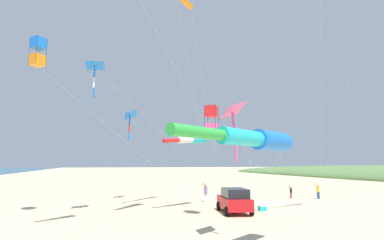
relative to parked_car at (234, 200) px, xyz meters
The scene contains 14 objects.
ground_plane 6.77m from the parked_car, 42.30° to the left, with size 600.00×600.00×0.00m, color #C6B58C.
parked_car is the anchor object (origin of this frame).
cooler_box 2.71m from the parked_car, ahead, with size 0.62×0.42×0.42m.
person_adult_flyer 7.30m from the parked_car, 88.03° to the left, with size 0.62×0.51×1.86m.
person_child_green_jacket 12.95m from the parked_car, 37.37° to the left, with size 0.34×0.43×1.34m.
person_child_grey_jacket 4.15m from the parked_car, 73.70° to the left, with size 0.42×0.45×1.25m.
person_bystander_far 14.10m from the parked_car, 26.70° to the left, with size 0.52×0.59×1.70m.
kite_delta_checkered_midright 10.51m from the parked_car, 114.60° to the right, with size 6.55×7.37×6.88m.
kite_windsock_teal_far_right 6.41m from the parked_car, 123.75° to the left, with size 19.43×4.67×6.30m.
kite_delta_white_trailing 15.02m from the parked_car, 123.04° to the left, with size 6.93×4.93×9.39m.
kite_delta_green_low_center 14.82m from the parked_car, 169.71° to the left, with size 12.87×2.13×11.55m.
kite_box_purple_drifting 18.29m from the parked_car, behind, with size 13.75×1.71×12.88m.
kite_box_striped_overhead 6.56m from the parked_car, 144.19° to the right, with size 3.77×4.95×7.82m.
kite_windsock_blue_topmost 12.22m from the parked_car, 109.49° to the right, with size 9.99×14.77×5.17m.
Camera 1 is at (-15.22, -27.28, 3.71)m, focal length 29.68 mm.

